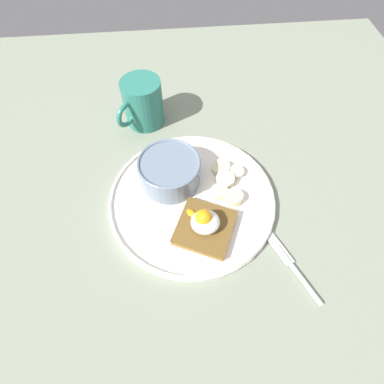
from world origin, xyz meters
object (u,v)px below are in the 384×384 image
banana_slice_back (219,192)px  knife (291,265)px  coffee_mug (142,103)px  poached_egg (205,221)px  banana_slice_left (234,197)px  oatmeal_bowl (170,171)px  banana_slice_inner (221,168)px  banana_slice_front (225,180)px  banana_slice_right (236,172)px  toast_slice (205,228)px

banana_slice_back → knife: (-9.67, 14.36, -1.19)cm
banana_slice_back → coffee_mug: (13.32, -21.44, 3.53)cm
poached_egg → banana_slice_left: bearing=-138.5°
banana_slice_left → banana_slice_back: size_ratio=1.05×
poached_egg → oatmeal_bowl: bearing=-65.1°
banana_slice_left → banana_slice_inner: banana_slice_left is taller
banana_slice_front → banana_slice_right: size_ratio=1.31×
oatmeal_bowl → banana_slice_back: (-8.73, 3.99, -2.06)cm
knife → oatmeal_bowl: bearing=-44.9°
knife → banana_slice_inner: bearing=-66.7°
banana_slice_front → coffee_mug: size_ratio=0.47×
oatmeal_bowl → banana_slice_right: bearing=-179.5°
oatmeal_bowl → banana_slice_left: bearing=153.5°
oatmeal_bowl → toast_slice: size_ratio=0.95×
poached_egg → knife: poached_egg is taller
oatmeal_bowl → banana_slice_left: (-11.19, 5.57, -1.87)cm
banana_slice_left → banana_slice_inner: size_ratio=1.12×
banana_slice_left → banana_slice_right: banana_slice_left is taller
banana_slice_left → banana_slice_back: banana_slice_left is taller
banana_slice_right → knife: (-5.76, 18.46, -1.30)cm
oatmeal_bowl → banana_slice_front: oatmeal_bowl is taller
toast_slice → banana_slice_left: (-5.99, -5.51, -0.06)cm
banana_slice_front → banana_slice_back: size_ratio=1.14×
banana_slice_front → coffee_mug: 24.34cm
banana_slice_front → banana_slice_back: (1.48, 2.40, -0.26)cm
banana_slice_front → banana_slice_right: (-2.42, -1.70, -0.15)cm
banana_slice_front → knife: banana_slice_front is taller
toast_slice → coffee_mug: (9.79, -28.54, 3.28)cm
coffee_mug → toast_slice: bearing=108.9°
oatmeal_bowl → knife: size_ratio=0.84×
poached_egg → banana_slice_front: 10.91cm
banana_slice_right → knife: size_ratio=0.28×
banana_slice_back → banana_slice_inner: banana_slice_inner is taller
toast_slice → banana_slice_left: size_ratio=2.62×
banana_slice_back → knife: bearing=123.9°
banana_slice_front → coffee_mug: (14.80, -19.04, 3.27)cm
banana_slice_front → banana_slice_left: 4.10cm
banana_slice_back → banana_slice_inner: 5.54cm
banana_slice_left → knife: size_ratio=0.34×
knife → toast_slice: bearing=-28.8°
banana_slice_back → oatmeal_bowl: bearing=-24.6°
oatmeal_bowl → coffee_mug: bearing=-75.3°
oatmeal_bowl → banana_slice_left: oatmeal_bowl is taller
poached_egg → banana_slice_right: poached_egg is taller
poached_egg → banana_slice_right: bearing=-124.2°
banana_slice_right → banana_slice_inner: 3.07cm
poached_egg → knife: bearing=150.9°
banana_slice_back → coffee_mug: bearing=-58.1°
banana_slice_back → poached_egg: bearing=62.5°
coffee_mug → banana_slice_front: bearing=127.9°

